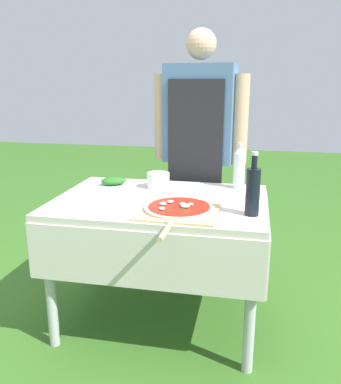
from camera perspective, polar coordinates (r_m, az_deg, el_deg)
ground_plane at (r=2.47m, az=-1.30°, el=-17.40°), size 12.00×12.00×0.00m
prep_table at (r=2.19m, az=-1.40°, el=-3.56°), size 1.13×0.81×0.73m
person_cook at (r=2.65m, az=4.07°, el=7.46°), size 0.61×0.26×1.64m
pizza_on_peel at (r=1.94m, az=1.15°, el=-2.46°), size 0.38×0.57×0.05m
oil_bottle at (r=1.91m, az=11.48°, el=0.22°), size 0.07×0.07×0.30m
water_bottle at (r=2.37m, az=9.63°, el=3.47°), size 0.07×0.07×0.26m
herb_container at (r=2.44m, az=-8.00°, el=1.48°), size 0.21×0.19×0.05m
mixing_tub at (r=2.36m, az=-1.73°, el=1.65°), size 0.13×0.13×0.09m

